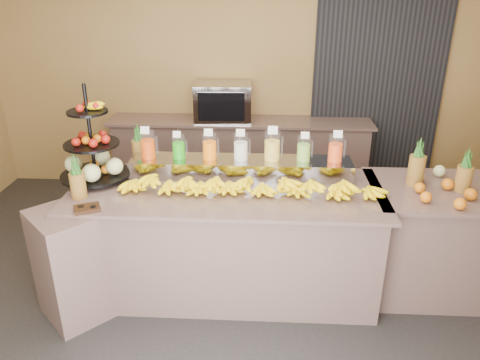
# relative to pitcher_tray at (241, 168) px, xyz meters

# --- Properties ---
(ground) EXTENTS (6.00, 6.00, 0.00)m
(ground) POSITION_rel_pitcher_tray_xyz_m (-0.10, -0.58, -1.01)
(ground) COLOR black
(ground) RESTS_ON ground
(room_envelope) EXTENTS (6.04, 5.02, 2.82)m
(room_envelope) POSITION_rel_pitcher_tray_xyz_m (0.09, 0.21, 0.87)
(room_envelope) COLOR olive
(room_envelope) RESTS_ON ground
(buffet_counter) EXTENTS (2.75, 1.25, 0.93)m
(buffet_counter) POSITION_rel_pitcher_tray_xyz_m (-0.21, -0.32, -0.54)
(buffet_counter) COLOR gray
(buffet_counter) RESTS_ON ground
(right_counter) EXTENTS (1.08, 0.88, 0.93)m
(right_counter) POSITION_rel_pitcher_tray_xyz_m (1.60, -0.18, -0.54)
(right_counter) COLOR gray
(right_counter) RESTS_ON ground
(back_ledge) EXTENTS (3.10, 0.55, 0.93)m
(back_ledge) POSITION_rel_pitcher_tray_xyz_m (-0.10, 1.67, -0.54)
(back_ledge) COLOR gray
(back_ledge) RESTS_ON ground
(pitcher_tray) EXTENTS (1.85, 0.30, 0.15)m
(pitcher_tray) POSITION_rel_pitcher_tray_xyz_m (0.00, 0.00, 0.00)
(pitcher_tray) COLOR gray
(pitcher_tray) RESTS_ON buffet_counter
(juice_pitcher_orange_a) EXTENTS (0.12, 0.13, 0.30)m
(juice_pitcher_orange_a) POSITION_rel_pitcher_tray_xyz_m (-0.78, -0.00, 0.18)
(juice_pitcher_orange_a) COLOR silver
(juice_pitcher_orange_a) RESTS_ON pitcher_tray
(juice_pitcher_green) EXTENTS (0.11, 0.11, 0.26)m
(juice_pitcher_green) POSITION_rel_pitcher_tray_xyz_m (-0.52, -0.00, 0.16)
(juice_pitcher_green) COLOR silver
(juice_pitcher_green) RESTS_ON pitcher_tray
(juice_pitcher_orange_b) EXTENTS (0.12, 0.12, 0.29)m
(juice_pitcher_orange_b) POSITION_rel_pitcher_tray_xyz_m (-0.26, -0.00, 0.17)
(juice_pitcher_orange_b) COLOR silver
(juice_pitcher_orange_b) RESTS_ON pitcher_tray
(juice_pitcher_milk) EXTENTS (0.12, 0.12, 0.29)m
(juice_pitcher_milk) POSITION_rel_pitcher_tray_xyz_m (-0.00, -0.00, 0.17)
(juice_pitcher_milk) COLOR silver
(juice_pitcher_milk) RESTS_ON pitcher_tray
(juice_pitcher_lemon) EXTENTS (0.13, 0.14, 0.32)m
(juice_pitcher_lemon) POSITION_rel_pitcher_tray_xyz_m (0.26, -0.00, 0.18)
(juice_pitcher_lemon) COLOR silver
(juice_pitcher_lemon) RESTS_ON pitcher_tray
(juice_pitcher_lime) EXTENTS (0.11, 0.12, 0.28)m
(juice_pitcher_lime) POSITION_rel_pitcher_tray_xyz_m (0.52, -0.00, 0.17)
(juice_pitcher_lime) COLOR silver
(juice_pitcher_lime) RESTS_ON pitcher_tray
(juice_pitcher_orange_c) EXTENTS (0.12, 0.13, 0.29)m
(juice_pitcher_orange_c) POSITION_rel_pitcher_tray_xyz_m (0.78, -0.00, 0.17)
(juice_pitcher_orange_c) COLOR silver
(juice_pitcher_orange_c) RESTS_ON pitcher_tray
(banana_heap) EXTENTS (2.09, 0.19, 0.17)m
(banana_heap) POSITION_rel_pitcher_tray_xyz_m (0.08, -0.32, 0.00)
(banana_heap) COLOR yellow
(banana_heap) RESTS_ON buffet_counter
(fruit_stand) EXTENTS (0.72, 0.72, 0.80)m
(fruit_stand) POSITION_rel_pitcher_tray_xyz_m (-1.17, -0.14, 0.13)
(fruit_stand) COLOR black
(fruit_stand) RESTS_ON buffet_counter
(condiment_caddy) EXTENTS (0.22, 0.20, 0.03)m
(condiment_caddy) POSITION_rel_pitcher_tray_xyz_m (-1.08, -0.70, -0.06)
(condiment_caddy) COLOR black
(condiment_caddy) RESTS_ON buffet_counter
(pineapple_left_a) EXTENTS (0.12, 0.12, 0.36)m
(pineapple_left_a) POSITION_rel_pitcher_tray_xyz_m (-1.21, -0.49, 0.05)
(pineapple_left_a) COLOR brown
(pineapple_left_a) RESTS_ON buffet_counter
(pineapple_left_b) EXTENTS (0.13, 0.13, 0.40)m
(pineapple_left_b) POSITION_rel_pitcher_tray_xyz_m (-0.91, 0.19, 0.07)
(pineapple_left_b) COLOR brown
(pineapple_left_b) RESTS_ON buffet_counter
(right_fruit_pile) EXTENTS (0.47, 0.45, 0.25)m
(right_fruit_pile) POSITION_rel_pitcher_tray_xyz_m (1.57, -0.26, 0.00)
(right_fruit_pile) COLOR brown
(right_fruit_pile) RESTS_ON right_counter
(oven_warmer) EXTENTS (0.67, 0.48, 0.43)m
(oven_warmer) POSITION_rel_pitcher_tray_xyz_m (-0.29, 1.67, 0.14)
(oven_warmer) COLOR gray
(oven_warmer) RESTS_ON back_ledge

